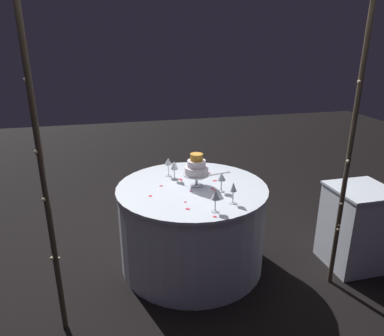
{
  "coord_description": "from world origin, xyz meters",
  "views": [
    {
      "loc": [
        0.66,
        2.66,
        1.88
      ],
      "look_at": [
        0.0,
        0.0,
        0.9
      ],
      "focal_mm": 33.45,
      "sensor_mm": 36.0,
      "label": 1
    }
  ],
  "objects": [
    {
      "name": "rose_petal_9",
      "position": [
        -0.22,
        -0.08,
        0.74
      ],
      "size": [
        0.04,
        0.03,
        0.0
      ],
      "primitive_type": "ellipsoid",
      "rotation": [
        0.0,
        0.0,
        3.05
      ],
      "color": "#E02D47",
      "rests_on": "main_table"
    },
    {
      "name": "ground_plane",
      "position": [
        0.0,
        0.0,
        0.0
      ],
      "size": [
        12.0,
        12.0,
        0.0
      ],
      "primitive_type": "plane",
      "color": "black"
    },
    {
      "name": "rose_petal_0",
      "position": [
        0.25,
        -0.07,
        0.74
      ],
      "size": [
        0.04,
        0.04,
        0.0
      ],
      "primitive_type": "ellipsoid",
      "rotation": [
        0.0,
        0.0,
        5.84
      ],
      "color": "#E02D47",
      "rests_on": "main_table"
    },
    {
      "name": "rose_petal_6",
      "position": [
        0.04,
        0.1,
        0.74
      ],
      "size": [
        0.03,
        0.02,
        0.0
      ],
      "primitive_type": "ellipsoid",
      "rotation": [
        0.0,
        0.0,
        3.01
      ],
      "color": "#E02D47",
      "rests_on": "main_table"
    },
    {
      "name": "rose_petal_3",
      "position": [
        0.12,
        0.28,
        0.74
      ],
      "size": [
        0.03,
        0.03,
        0.0
      ],
      "primitive_type": "ellipsoid",
      "rotation": [
        0.0,
        0.0,
        3.94
      ],
      "color": "#E02D47",
      "rests_on": "main_table"
    },
    {
      "name": "rose_petal_8",
      "position": [
        0.06,
        -0.15,
        0.74
      ],
      "size": [
        0.02,
        0.03,
        0.0
      ],
      "primitive_type": "ellipsoid",
      "rotation": [
        0.0,
        0.0,
        1.44
      ],
      "color": "#E02D47",
      "rests_on": "main_table"
    },
    {
      "name": "rose_petal_11",
      "position": [
        -0.15,
        0.18,
        0.74
      ],
      "size": [
        0.03,
        0.04,
        0.0
      ],
      "primitive_type": "ellipsoid",
      "rotation": [
        0.0,
        0.0,
        5.27
      ],
      "color": "#E02D47",
      "rests_on": "main_table"
    },
    {
      "name": "side_table",
      "position": [
        -1.37,
        0.35,
        0.36
      ],
      "size": [
        0.48,
        0.48,
        0.72
      ],
      "color": "silver",
      "rests_on": "ground"
    },
    {
      "name": "wine_glass_2",
      "position": [
        -0.05,
        0.48,
        0.86
      ],
      "size": [
        0.07,
        0.07,
        0.17
      ],
      "color": "silver",
      "rests_on": "main_table"
    },
    {
      "name": "rose_petal_5",
      "position": [
        -0.15,
        0.09,
        0.74
      ],
      "size": [
        0.04,
        0.03,
        0.0
      ],
      "primitive_type": "ellipsoid",
      "rotation": [
        0.0,
        0.0,
        3.45
      ],
      "color": "#E02D47",
      "rests_on": "main_table"
    },
    {
      "name": "wine_glass_5",
      "position": [
        -0.22,
        0.38,
        0.86
      ],
      "size": [
        0.06,
        0.06,
        0.16
      ],
      "color": "silver",
      "rests_on": "main_table"
    },
    {
      "name": "wine_glass_4",
      "position": [
        0.14,
        -0.29,
        0.86
      ],
      "size": [
        0.07,
        0.07,
        0.17
      ],
      "color": "silver",
      "rests_on": "main_table"
    },
    {
      "name": "rose_petal_2",
      "position": [
        0.36,
        0.11,
        0.74
      ],
      "size": [
        0.03,
        0.04,
        0.0
      ],
      "primitive_type": "ellipsoid",
      "rotation": [
        0.0,
        0.0,
        4.89
      ],
      "color": "#E02D47",
      "rests_on": "main_table"
    },
    {
      "name": "main_table",
      "position": [
        0.0,
        0.0,
        0.37
      ],
      "size": [
        1.26,
        1.26,
        0.74
      ],
      "color": "silver",
      "rests_on": "ground"
    },
    {
      "name": "decorative_arch",
      "position": [
        0.0,
        0.54,
        1.42
      ],
      "size": [
        2.13,
        0.06,
        2.17
      ],
      "color": "#473D2D",
      "rests_on": "ground"
    },
    {
      "name": "tiered_cake",
      "position": [
        -0.04,
        -0.01,
        0.9
      ],
      "size": [
        0.22,
        0.22,
        0.28
      ],
      "color": "silver",
      "rests_on": "main_table"
    },
    {
      "name": "cake_knife",
      "position": [
        -0.26,
        -0.22,
        0.74
      ],
      "size": [
        0.29,
        0.07,
        0.01
      ],
      "color": "silver",
      "rests_on": "main_table"
    },
    {
      "name": "wine_glass_3",
      "position": [
        -0.06,
        -0.27,
        0.85
      ],
      "size": [
        0.06,
        0.06,
        0.15
      ],
      "color": "silver",
      "rests_on": "main_table"
    },
    {
      "name": "rose_petal_1",
      "position": [
        -0.02,
        0.56,
        0.74
      ],
      "size": [
        0.04,
        0.04,
        0.0
      ],
      "primitive_type": "ellipsoid",
      "rotation": [
        0.0,
        0.0,
        2.22
      ],
      "color": "#E02D47",
      "rests_on": "main_table"
    },
    {
      "name": "rose_petal_12",
      "position": [
        0.13,
        0.4,
        0.74
      ],
      "size": [
        0.04,
        0.04,
        0.0
      ],
      "primitive_type": "ellipsoid",
      "rotation": [
        0.0,
        0.0,
        5.56
      ],
      "color": "#E02D47",
      "rests_on": "main_table"
    },
    {
      "name": "rose_petal_10",
      "position": [
        -0.16,
        0.13,
        0.74
      ],
      "size": [
        0.03,
        0.03,
        0.0
      ],
      "primitive_type": "ellipsoid",
      "rotation": [
        0.0,
        0.0,
        2.83
      ],
      "color": "#E02D47",
      "rests_on": "main_table"
    },
    {
      "name": "wine_glass_0",
      "position": [
        -0.2,
        0.15,
        0.86
      ],
      "size": [
        0.07,
        0.07,
        0.16
      ],
      "color": "silver",
      "rests_on": "main_table"
    },
    {
      "name": "rose_petal_4",
      "position": [
        0.06,
        -0.18,
        0.74
      ],
      "size": [
        0.05,
        0.05,
        0.0
      ],
      "primitive_type": "ellipsoid",
      "rotation": [
        0.0,
        0.0,
        5.56
      ],
      "color": "#E02D47",
      "rests_on": "main_table"
    },
    {
      "name": "rose_petal_7",
      "position": [
        -0.23,
        -0.28,
        0.74
      ],
      "size": [
        0.03,
        0.02,
        0.0
      ],
      "primitive_type": "ellipsoid",
      "rotation": [
        0.0,
        0.0,
        0.02
      ],
      "color": "#E02D47",
      "rests_on": "main_table"
    },
    {
      "name": "wine_glass_1",
      "position": [
        0.11,
        -0.19,
        0.86
      ],
      "size": [
        0.07,
        0.07,
        0.17
      ],
      "color": "silver",
      "rests_on": "main_table"
    }
  ]
}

